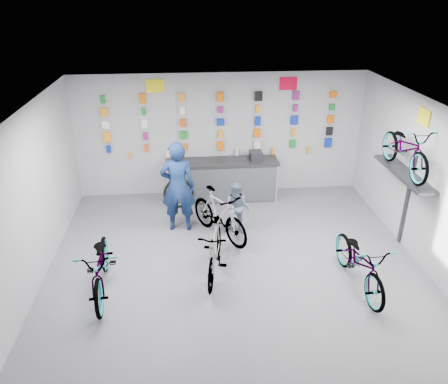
{
  "coord_description": "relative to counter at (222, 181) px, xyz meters",
  "views": [
    {
      "loc": [
        -0.82,
        -6.17,
        4.82
      ],
      "look_at": [
        -0.14,
        1.4,
        1.2
      ],
      "focal_mm": 35.0,
      "sensor_mm": 36.0,
      "label": 1
    }
  ],
  "objects": [
    {
      "name": "floor",
      "position": [
        0.0,
        -3.54,
        -0.49
      ],
      "size": [
        8.0,
        8.0,
        0.0
      ],
      "primitive_type": "plane",
      "color": "#545459",
      "rests_on": "ground"
    },
    {
      "name": "ceiling",
      "position": [
        0.0,
        -3.54,
        2.51
      ],
      "size": [
        8.0,
        8.0,
        0.0
      ],
      "primitive_type": "plane",
      "rotation": [
        3.14,
        0.0,
        0.0
      ],
      "color": "white",
      "rests_on": "wall_back"
    },
    {
      "name": "wall_back",
      "position": [
        0.0,
        0.46,
        1.01
      ],
      "size": [
        7.0,
        0.0,
        7.0
      ],
      "primitive_type": "plane",
      "rotation": [
        1.57,
        0.0,
        0.0
      ],
      "color": "#B0B0B2",
      "rests_on": "floor"
    },
    {
      "name": "wall_left",
      "position": [
        -3.5,
        -3.54,
        1.01
      ],
      "size": [
        0.0,
        8.0,
        8.0
      ],
      "primitive_type": "plane",
      "rotation": [
        1.57,
        0.0,
        1.57
      ],
      "color": "#B0B0B2",
      "rests_on": "floor"
    },
    {
      "name": "wall_right",
      "position": [
        3.5,
        -3.54,
        1.01
      ],
      "size": [
        0.0,
        8.0,
        8.0
      ],
      "primitive_type": "plane",
      "rotation": [
        1.57,
        0.0,
        -1.57
      ],
      "color": "#B0B0B2",
      "rests_on": "floor"
    },
    {
      "name": "counter",
      "position": [
        0.0,
        0.0,
        0.0
      ],
      "size": [
        2.7,
        0.66,
        1.0
      ],
      "color": "black",
      "rests_on": "floor"
    },
    {
      "name": "merch_wall",
      "position": [
        0.07,
        0.39,
        1.31
      ],
      "size": [
        5.57,
        0.08,
        1.56
      ],
      "color": "#0B28A4",
      "rests_on": "wall_back"
    },
    {
      "name": "wall_bracket",
      "position": [
        3.33,
        -2.34,
        0.98
      ],
      "size": [
        0.39,
        1.9,
        2.0
      ],
      "color": "#333338",
      "rests_on": "wall_right"
    },
    {
      "name": "sign_left",
      "position": [
        -1.5,
        0.44,
        2.23
      ],
      "size": [
        0.42,
        0.02,
        0.3
      ],
      "primitive_type": "cube",
      "color": "yellow",
      "rests_on": "wall_back"
    },
    {
      "name": "sign_right",
      "position": [
        1.6,
        0.44,
        2.23
      ],
      "size": [
        0.42,
        0.02,
        0.3
      ],
      "primitive_type": "cube",
      "color": "red",
      "rests_on": "wall_back"
    },
    {
      "name": "sign_side",
      "position": [
        3.48,
        -2.34,
        2.16
      ],
      "size": [
        0.02,
        0.4,
        0.3
      ],
      "primitive_type": "cube",
      "color": "yellow",
      "rests_on": "wall_right"
    },
    {
      "name": "bike_left",
      "position": [
        -2.35,
        -3.41,
        0.02
      ],
      "size": [
        0.84,
        1.98,
        1.01
      ],
      "primitive_type": "imported",
      "rotation": [
        0.0,
        0.0,
        0.09
      ],
      "color": "gray",
      "rests_on": "floor"
    },
    {
      "name": "bike_center",
      "position": [
        -0.4,
        -3.1,
        0.02
      ],
      "size": [
        0.79,
        1.75,
        1.02
      ],
      "primitive_type": "imported",
      "rotation": [
        0.0,
        0.0,
        -0.19
      ],
      "color": "gray",
      "rests_on": "floor"
    },
    {
      "name": "bike_right",
      "position": [
        2.08,
        -3.66,
        0.01
      ],
      "size": [
        0.79,
        1.93,
        0.99
      ],
      "primitive_type": "imported",
      "rotation": [
        0.0,
        0.0,
        0.07
      ],
      "color": "gray",
      "rests_on": "floor"
    },
    {
      "name": "bike_service",
      "position": [
        -0.21,
        -1.81,
        0.04
      ],
      "size": [
        1.39,
        1.74,
        1.06
      ],
      "primitive_type": "imported",
      "rotation": [
        0.0,
        0.0,
        0.59
      ],
      "color": "gray",
      "rests_on": "floor"
    },
    {
      "name": "bike_wall",
      "position": [
        3.25,
        -2.34,
        1.57
      ],
      "size": [
        0.63,
        1.8,
        0.95
      ],
      "primitive_type": "imported",
      "color": "gray",
      "rests_on": "wall_bracket"
    },
    {
      "name": "clerk",
      "position": [
        -1.04,
        -1.38,
        0.51
      ],
      "size": [
        0.75,
        0.51,
        1.99
      ],
      "primitive_type": "imported",
      "rotation": [
        0.0,
        0.0,
        3.09
      ],
      "color": "navy",
      "rests_on": "floor"
    },
    {
      "name": "customer",
      "position": [
        0.18,
        -1.69,
        0.1
      ],
      "size": [
        0.67,
        0.58,
        1.16
      ],
      "primitive_type": "imported",
      "rotation": [
        0.0,
        0.0,
        -0.28
      ],
      "color": "slate",
      "rests_on": "floor"
    },
    {
      "name": "spare_wheel",
      "position": [
        -1.07,
        -0.37,
        -0.13
      ],
      "size": [
        0.74,
        0.22,
        0.73
      ],
      "rotation": [
        0.0,
        0.0,
        0.09
      ],
      "color": "black",
      "rests_on": "floor"
    },
    {
      "name": "register",
      "position": [
        0.82,
        0.01,
        0.62
      ],
      "size": [
        0.31,
        0.32,
        0.22
      ],
      "primitive_type": "cube",
      "rotation": [
        0.0,
        0.0,
        0.09
      ],
      "color": "black",
      "rests_on": "counter"
    }
  ]
}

